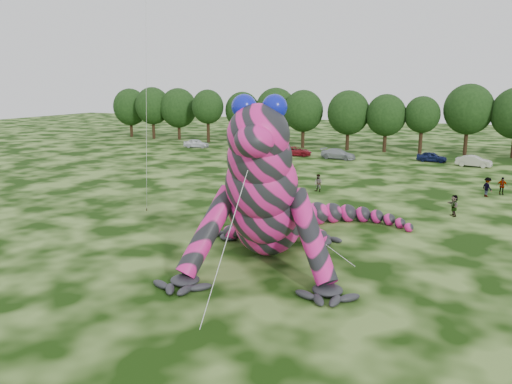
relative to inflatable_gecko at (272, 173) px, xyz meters
The scene contains 25 objects.
ground 8.68m from the inflatable_gecko, 68.23° to the right, with size 240.00×240.00×0.00m, color #16330A.
inflatable_gecko is the anchor object (origin of this frame).
tree_0 73.99m from the inflatable_gecko, 134.59° to the left, with size 6.91×6.22×9.51m, color black, non-canonical shape.
tree_1 68.88m from the inflatable_gecko, 131.61° to the left, with size 6.74×6.07×9.81m, color black, non-canonical shape.
tree_2 66.02m from the inflatable_gecko, 127.73° to the left, with size 7.04×6.34×9.64m, color black, non-canonical shape.
tree_3 60.40m from the inflatable_gecko, 123.23° to the left, with size 5.81×5.23×9.44m, color black, non-canonical shape.
tree_4 58.75m from the inflatable_gecko, 117.39° to the left, with size 6.22×5.60×9.06m, color black, non-canonical shape.
tree_5 55.79m from the inflatable_gecko, 111.57° to the left, with size 7.16×6.44×9.80m, color black, non-canonical shape.
tree_6 52.31m from the inflatable_gecko, 106.60° to the left, with size 6.52×5.86×9.49m, color black, non-canonical shape.
tree_7 50.81m from the inflatable_gecko, 98.45° to the left, with size 6.68×6.01×9.48m, color black, non-canonical shape.
tree_8 50.46m from the inflatable_gecko, 91.82° to the left, with size 6.14×5.53×8.94m, color black, non-canonical shape.
tree_9 50.93m from the inflatable_gecko, 85.86° to the left, with size 5.27×4.74×8.68m, color black, non-canonical shape.
tree_10 52.98m from the inflatable_gecko, 79.11° to the left, with size 7.09×6.38×10.50m, color black, non-canonical shape.
car_0 53.34m from the inflatable_gecko, 125.94° to the left, with size 1.69×4.20×1.43m, color white.
car_1 45.56m from the inflatable_gecko, 114.49° to the left, with size 1.36×3.89×1.28m, color black.
car_2 43.08m from the inflatable_gecko, 107.57° to the left, with size 2.24×4.86×1.35m, color maroon.
car_3 41.04m from the inflatable_gecko, 98.85° to the left, with size 2.03×5.00×1.45m, color #9DA3A7.
car_4 43.73m from the inflatable_gecko, 81.96° to the left, with size 1.60×3.97×1.35m, color #111B47.
car_5 42.69m from the inflatable_gecko, 74.40° to the left, with size 1.52×4.36×1.44m, color beige.
spectator_3 28.37m from the inflatable_gecko, 59.66° to the left, with size 1.01×0.42×1.73m, color gray.
spectator_4 27.39m from the inflatable_gecko, 115.24° to the left, with size 0.85×0.55×1.73m, color gray.
spectator_2 26.35m from the inflatable_gecko, 60.35° to the left, with size 1.21×0.70×1.87m, color gray.
spectator_5 17.75m from the inflatable_gecko, 53.11° to the left, with size 1.64×0.52×1.77m, color gray.
spectator_1 18.85m from the inflatable_gecko, 97.62° to the left, with size 0.85×0.67×1.76m, color gray.
spectator_0 19.00m from the inflatable_gecko, 119.25° to the left, with size 0.68×0.45×1.87m, color gray.
Camera 1 is at (9.05, -22.04, 10.66)m, focal length 35.00 mm.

